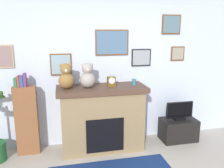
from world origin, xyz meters
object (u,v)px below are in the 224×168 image
Objects in this scene: fireplace at (102,118)px; candle_jar at (134,82)px; bookshelf at (26,118)px; mantel_clock at (111,82)px; teddy_bear_tan at (66,77)px; television at (180,111)px; teddy_bear_cream at (88,76)px; tv_stand at (178,129)px.

fireplace is 0.82m from candle_jar.
mantel_clock is at bearing -4.48° from bookshelf.
teddy_bear_tan is at bearing -179.97° from candle_jar.
television is at bearing -2.16° from bookshelf.
bookshelf is 2.66× the size of television.
bookshelf is 8.49× the size of mantel_clock.
tv_stand is at bearing 0.29° from teddy_bear_cream.
tv_stand is 1.63m from mantel_clock.
tv_stand is 6.05× the size of candle_jar.
candle_jar is at bearing 0.04° from teddy_bear_cream.
mantel_clock is (1.40, -0.11, 0.58)m from bookshelf.
candle_jar is (-0.90, -0.01, 0.60)m from television.
mantel_clock reaches higher than tv_stand.
television is 2.15m from teddy_bear_tan.
bookshelf is at bearing 177.87° from tv_stand.
fireplace is at bearing 178.18° from candle_jar.
bookshelf is 0.96m from teddy_bear_tan.
teddy_bear_tan is (-2.02, -0.01, 0.73)m from television.
bookshelf reaches higher than television.
teddy_bear_tan reaches higher than mantel_clock.
candle_jar is 0.80m from teddy_bear_cream.
candle_jar is at bearing 0.23° from mantel_clock.
bookshelf reaches higher than candle_jar.
television is 4.77× the size of candle_jar.
mantel_clock is 0.74m from teddy_bear_tan.
fireplace is 0.93m from teddy_bear_tan.
candle_jar reaches higher than tv_stand.
teddy_bear_cream is at bearing -179.71° from tv_stand.
teddy_bear_tan is at bearing -180.00° from teddy_bear_cream.
fireplace is at bearing 173.18° from mantel_clock.
tv_stand is at bearing 0.43° from mantel_clock.
mantel_clock is 0.40× the size of teddy_bear_tan.
television is at bearing -0.44° from fireplace.
teddy_bear_tan is 1.00× the size of teddy_bear_cream.
tv_stand is 1.27× the size of television.
fireplace is at bearing 4.49° from teddy_bear_cream.
bookshelf is at bearing 176.56° from candle_jar.
teddy_bear_cream reaches higher than fireplace.
bookshelf is 1.22m from teddy_bear_cream.
teddy_bear_tan is (-0.57, -0.02, 0.73)m from fireplace.
bookshelf is 3.36× the size of teddy_bear_tan.
fireplace is 0.65m from mantel_clock.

